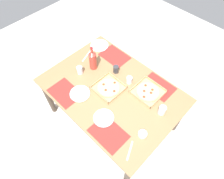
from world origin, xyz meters
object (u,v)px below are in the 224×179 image
(soda_bottle, at_px, (93,60))
(cup_clear_left, at_px, (162,110))
(plate_middle, at_px, (104,118))
(condiment_bowl, at_px, (143,134))
(plate_far_right, at_px, (99,46))
(pizza_box_center, at_px, (109,88))
(pizza_box_edge_far, at_px, (148,92))
(cup_spare, at_px, (80,70))
(cup_dark, at_px, (116,69))
(cup_red, at_px, (129,80))
(plate_near_left, at_px, (80,94))

(soda_bottle, distance_m, cup_clear_left, 0.97)
(plate_middle, relative_size, condiment_bowl, 2.43)
(plate_far_right, relative_size, soda_bottle, 0.74)
(pizza_box_center, relative_size, pizza_box_edge_far, 0.99)
(pizza_box_center, bearing_deg, plate_middle, -52.52)
(plate_middle, distance_m, cup_spare, 0.68)
(cup_dark, xyz_separation_m, condiment_bowl, (0.74, -0.40, -0.03))
(pizza_box_edge_far, height_order, cup_spare, cup_spare)
(cup_spare, xyz_separation_m, condiment_bowl, (1.03, -0.09, -0.03))
(cup_dark, bearing_deg, plate_middle, -57.46)
(cup_spare, height_order, condiment_bowl, cup_spare)
(cup_red, bearing_deg, plate_far_right, 165.32)
(pizza_box_center, height_order, cup_clear_left, cup_clear_left)
(condiment_bowl, bearing_deg, plate_near_left, -171.81)
(plate_near_left, xyz_separation_m, cup_dark, (0.06, 0.51, 0.04))
(cup_red, bearing_deg, cup_clear_left, -7.21)
(plate_near_left, bearing_deg, cup_clear_left, 29.45)
(pizza_box_edge_far, bearing_deg, pizza_box_center, -142.60)
(pizza_box_center, xyz_separation_m, plate_far_right, (-0.58, 0.41, -0.00))
(plate_middle, xyz_separation_m, cup_spare, (-0.64, 0.23, 0.04))
(plate_middle, height_order, condiment_bowl, condiment_bowl)
(pizza_box_edge_far, bearing_deg, soda_bottle, -166.29)
(plate_near_left, bearing_deg, plate_middle, -3.50)
(plate_near_left, relative_size, condiment_bowl, 2.58)
(pizza_box_center, xyz_separation_m, plate_middle, (0.23, -0.30, -0.00))
(pizza_box_edge_far, bearing_deg, cup_clear_left, -21.97)
(cup_spare, bearing_deg, plate_far_right, 109.97)
(plate_far_right, xyz_separation_m, cup_red, (0.69, -0.18, 0.04))
(plate_near_left, relative_size, soda_bottle, 0.70)
(pizza_box_center, relative_size, cup_spare, 3.06)
(soda_bottle, height_order, cup_clear_left, soda_bottle)
(pizza_box_edge_far, relative_size, condiment_bowl, 3.49)
(pizza_box_center, height_order, plate_far_right, pizza_box_center)
(plate_middle, xyz_separation_m, cup_dark, (-0.34, 0.54, 0.04))
(plate_near_left, distance_m, cup_spare, 0.31)
(cup_clear_left, bearing_deg, pizza_box_edge_far, 158.03)
(plate_far_right, xyz_separation_m, cup_dark, (0.47, -0.17, 0.04))
(cup_red, bearing_deg, pizza_box_edge_far, 9.62)
(cup_red, xyz_separation_m, cup_dark, (-0.22, 0.01, 0.00))
(pizza_box_center, distance_m, cup_red, 0.25)
(soda_bottle, xyz_separation_m, cup_spare, (-0.05, -0.17, -0.08))
(soda_bottle, height_order, condiment_bowl, soda_bottle)
(plate_near_left, xyz_separation_m, plate_far_right, (-0.41, 0.69, -0.00))
(pizza_box_edge_far, relative_size, plate_middle, 1.44)
(cup_dark, relative_size, cup_spare, 0.97)
(pizza_box_center, xyz_separation_m, cup_red, (0.11, 0.23, 0.03))
(plate_middle, xyz_separation_m, cup_clear_left, (0.38, 0.47, 0.04))
(plate_far_right, distance_m, cup_red, 0.71)
(cup_clear_left, bearing_deg, condiment_bowl, -87.17)
(plate_middle, relative_size, cup_clear_left, 2.01)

